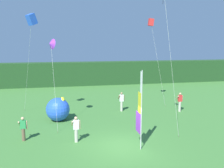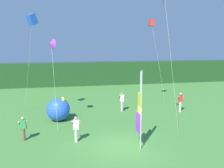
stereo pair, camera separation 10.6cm
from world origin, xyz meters
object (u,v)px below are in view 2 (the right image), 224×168
object	(u,v)px
banner_flag	(140,111)
person_mid_field	(180,102)
kite_red_box_0	(152,23)
person_far_right	(122,101)
kite_blue_box_2	(32,20)
inflatable_balloon	(58,109)
person_far_left	(76,128)
kite_black_diamond_3	(165,1)
person_near_banner	(23,128)
kite_purple_delta_1	(51,44)

from	to	relation	value
banner_flag	person_mid_field	size ratio (longest dim) A/B	2.68
banner_flag	kite_red_box_0	size ratio (longest dim) A/B	0.55
person_far_right	kite_blue_box_2	xyz separation A→B (m)	(-7.44, -0.65, 7.02)
inflatable_balloon	kite_blue_box_2	world-z (taller)	kite_blue_box_2
banner_flag	inflatable_balloon	xyz separation A→B (m)	(-4.76, 6.26, -1.30)
person_far_left	kite_black_diamond_3	distance (m)	9.77
person_mid_field	kite_black_diamond_3	world-z (taller)	kite_black_diamond_3
kite_red_box_0	kite_black_diamond_3	bearing A→B (deg)	-104.95
person_mid_field	kite_blue_box_2	world-z (taller)	kite_blue_box_2
kite_red_box_0	person_near_banner	bearing A→B (deg)	-146.09
person_near_banner	person_far_left	world-z (taller)	person_far_left
person_near_banner	person_far_left	distance (m)	3.40
person_far_right	kite_black_diamond_3	size ratio (longest dim) A/B	0.18
kite_blue_box_2	kite_black_diamond_3	bearing A→B (deg)	-32.52
inflatable_balloon	kite_red_box_0	distance (m)	12.18
person_far_left	kite_blue_box_2	bearing A→B (deg)	116.84
banner_flag	person_far_left	world-z (taller)	banner_flag
person_near_banner	kite_blue_box_2	bearing A→B (deg)	85.54
kite_blue_box_2	kite_black_diamond_3	distance (m)	10.31
inflatable_balloon	kite_black_diamond_3	world-z (taller)	kite_black_diamond_3
person_near_banner	person_far_right	bearing A→B (deg)	35.12
kite_red_box_0	kite_blue_box_2	bearing A→B (deg)	-165.98
banner_flag	inflatable_balloon	world-z (taller)	banner_flag
inflatable_balloon	banner_flag	bearing A→B (deg)	-52.76
person_mid_field	person_far_right	world-z (taller)	person_far_right
banner_flag	kite_black_diamond_3	distance (m)	7.11
person_far_right	inflatable_balloon	size ratio (longest dim) A/B	0.94
person_mid_field	kite_red_box_0	xyz separation A→B (m)	(-1.73, 3.25, 7.19)
person_mid_field	kite_black_diamond_3	distance (m)	10.09
person_far_left	person_far_right	world-z (taller)	person_far_right
person_far_right	kite_purple_delta_1	distance (m)	8.27
kite_blue_box_2	kite_purple_delta_1	bearing A→B (deg)	-51.25
person_far_right	kite_blue_box_2	size ratio (longest dim) A/B	0.21
person_near_banner	person_far_left	bearing A→B (deg)	-15.25
kite_red_box_0	kite_black_diamond_3	xyz separation A→B (m)	(-2.20, -8.24, 0.65)
inflatable_balloon	person_far_right	bearing A→B (deg)	16.93
inflatable_balloon	kite_blue_box_2	bearing A→B (deg)	148.94
person_mid_field	kite_black_diamond_3	bearing A→B (deg)	-128.24
inflatable_balloon	kite_black_diamond_3	distance (m)	11.34
banner_flag	person_far_right	world-z (taller)	banner_flag
kite_blue_box_2	person_near_banner	bearing A→B (deg)	-94.46
person_far_left	inflatable_balloon	world-z (taller)	inflatable_balloon
inflatable_balloon	kite_purple_delta_1	bearing A→B (deg)	-112.37
person_far_right	inflatable_balloon	world-z (taller)	inflatable_balloon
banner_flag	person_far_left	size ratio (longest dim) A/B	2.82
person_mid_field	kite_red_box_0	size ratio (longest dim) A/B	0.20
person_mid_field	kite_blue_box_2	distance (m)	14.43
banner_flag	kite_black_diamond_3	world-z (taller)	kite_black_diamond_3
person_mid_field	person_far_right	bearing A→B (deg)	166.99
kite_red_box_0	kite_blue_box_2	size ratio (longest dim) A/B	1.01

